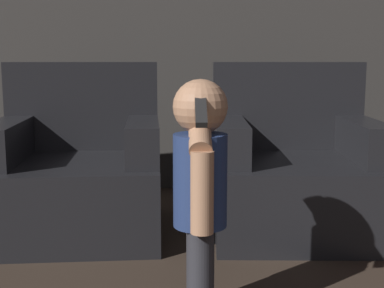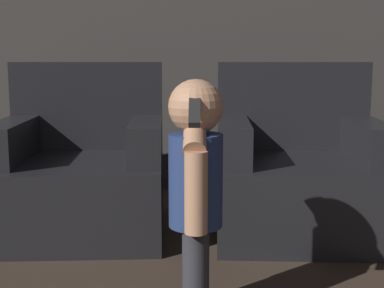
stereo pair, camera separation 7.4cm
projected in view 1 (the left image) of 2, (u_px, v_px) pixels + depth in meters
name	position (u px, v px, depth m)	size (l,w,h in m)	color
armchair_left	(79.00, 173.00, 2.83)	(0.90, 0.90, 0.89)	black
armchair_right	(293.00, 173.00, 2.85)	(0.87, 0.87, 0.89)	black
person_toddler	(200.00, 181.00, 1.81)	(0.18, 0.33, 0.84)	#28282D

